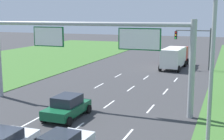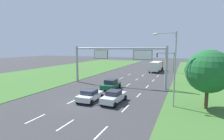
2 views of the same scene
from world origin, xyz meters
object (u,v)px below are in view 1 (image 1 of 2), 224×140
at_px(box_truck, 175,57).
at_px(traffic_light_mast, 195,41).
at_px(sign_gantry, 86,46).
at_px(car_near_red, 67,107).
at_px(street_lamp, 203,66).

distance_m(box_truck, traffic_light_mast, 3.55).
height_order(sign_gantry, traffic_light_mast, sign_gantry).
distance_m(car_near_red, traffic_light_mast, 24.82).
relative_size(box_truck, street_lamp, 0.99).
height_order(box_truck, street_lamp, street_lamp).
bearing_deg(sign_gantry, street_lamp, -40.88).
height_order(car_near_red, traffic_light_mast, traffic_light_mast).
bearing_deg(street_lamp, box_truck, 101.54).
height_order(traffic_light_mast, street_lamp, street_lamp).
height_order(sign_gantry, street_lamp, street_lamp).
bearing_deg(traffic_light_mast, sign_gantry, -106.66).
bearing_deg(box_truck, sign_gantry, -97.49).
relative_size(box_truck, sign_gantry, 0.49).
relative_size(car_near_red, box_truck, 0.49).
bearing_deg(sign_gantry, traffic_light_mast, 73.34).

